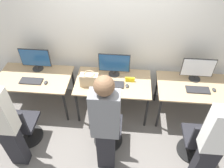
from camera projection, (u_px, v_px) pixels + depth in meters
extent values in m
plane|color=slate|center=(111.00, 125.00, 3.94)|extent=(20.00, 20.00, 0.00)
cube|color=silver|center=(116.00, 31.00, 3.64)|extent=(12.00, 0.05, 2.80)
cube|color=tan|center=(34.00, 78.00, 3.83)|extent=(1.29, 0.75, 0.02)
cylinder|color=black|center=(0.00, 103.00, 3.88)|extent=(0.04, 0.04, 0.69)
cylinder|color=black|center=(65.00, 107.00, 3.80)|extent=(0.04, 0.04, 0.69)
cylinder|color=black|center=(15.00, 79.00, 4.35)|extent=(0.04, 0.04, 0.69)
cylinder|color=black|center=(74.00, 82.00, 4.27)|extent=(0.04, 0.04, 0.69)
cylinder|color=#2D2D2D|center=(38.00, 69.00, 3.99)|extent=(0.20, 0.20, 0.01)
cylinder|color=#2D2D2D|center=(38.00, 67.00, 3.96)|extent=(0.04, 0.04, 0.07)
cube|color=#2D2D2D|center=(35.00, 58.00, 3.83)|extent=(0.54, 0.01, 0.35)
cube|color=navy|center=(35.00, 58.00, 3.83)|extent=(0.52, 0.01, 0.33)
cube|color=#262628|center=(31.00, 81.00, 3.73)|extent=(0.38, 0.17, 0.02)
ellipsoid|color=#333333|center=(46.00, 82.00, 3.70)|extent=(0.06, 0.09, 0.03)
cylinder|color=black|center=(29.00, 136.00, 3.75)|extent=(0.48, 0.48, 0.03)
cylinder|color=black|center=(26.00, 129.00, 3.62)|extent=(0.04, 0.04, 0.36)
cube|color=#232328|center=(23.00, 122.00, 3.48)|extent=(0.44, 0.44, 0.05)
cube|color=#232328|center=(13.00, 122.00, 3.17)|extent=(0.40, 0.04, 0.44)
cube|color=#232328|center=(15.00, 145.00, 3.18)|extent=(0.25, 0.16, 0.81)
cube|color=tan|center=(113.00, 82.00, 3.74)|extent=(1.29, 0.75, 0.02)
cylinder|color=black|center=(77.00, 108.00, 3.79)|extent=(0.04, 0.04, 0.69)
cylinder|color=black|center=(146.00, 113.00, 3.71)|extent=(0.04, 0.04, 0.69)
cylinder|color=black|center=(84.00, 83.00, 4.26)|extent=(0.04, 0.04, 0.69)
cylinder|color=black|center=(145.00, 87.00, 4.18)|extent=(0.04, 0.04, 0.69)
cylinder|color=#2D2D2D|center=(114.00, 74.00, 3.88)|extent=(0.20, 0.20, 0.01)
cylinder|color=#2D2D2D|center=(114.00, 72.00, 3.85)|extent=(0.04, 0.04, 0.07)
cube|color=#2D2D2D|center=(114.00, 63.00, 3.72)|extent=(0.54, 0.01, 0.35)
cube|color=navy|center=(114.00, 63.00, 3.71)|extent=(0.52, 0.01, 0.33)
cube|color=#262628|center=(113.00, 84.00, 3.67)|extent=(0.38, 0.17, 0.02)
ellipsoid|color=#333333|center=(127.00, 86.00, 3.63)|extent=(0.06, 0.09, 0.03)
cylinder|color=black|center=(108.00, 139.00, 3.70)|extent=(0.48, 0.48, 0.03)
cylinder|color=black|center=(108.00, 133.00, 3.57)|extent=(0.04, 0.04, 0.36)
cube|color=#232328|center=(108.00, 125.00, 3.43)|extent=(0.44, 0.44, 0.05)
cube|color=#232328|center=(106.00, 126.00, 3.12)|extent=(0.40, 0.04, 0.44)
cube|color=#232328|center=(106.00, 149.00, 3.13)|extent=(0.25, 0.16, 0.82)
cube|color=slate|center=(105.00, 115.00, 2.61)|extent=(0.36, 0.20, 0.71)
sphere|color=brown|center=(104.00, 86.00, 2.29)|extent=(0.23, 0.23, 0.23)
cube|color=tan|center=(196.00, 87.00, 3.65)|extent=(1.29, 0.75, 0.02)
cylinder|color=black|center=(159.00, 113.00, 3.69)|extent=(0.04, 0.04, 0.69)
cylinder|color=black|center=(156.00, 87.00, 4.17)|extent=(0.04, 0.04, 0.69)
cylinder|color=black|center=(220.00, 91.00, 4.09)|extent=(0.04, 0.04, 0.69)
cylinder|color=#2D2D2D|center=(194.00, 79.00, 3.78)|extent=(0.20, 0.20, 0.01)
cylinder|color=#2D2D2D|center=(195.00, 77.00, 3.75)|extent=(0.04, 0.04, 0.07)
cube|color=#2D2D2D|center=(198.00, 68.00, 3.62)|extent=(0.54, 0.01, 0.35)
cube|color=silver|center=(198.00, 68.00, 3.62)|extent=(0.52, 0.01, 0.33)
cube|color=#262628|center=(198.00, 90.00, 3.57)|extent=(0.38, 0.17, 0.02)
ellipsoid|color=#333333|center=(214.00, 90.00, 3.56)|extent=(0.06, 0.09, 0.03)
cylinder|color=black|center=(192.00, 150.00, 3.55)|extent=(0.48, 0.48, 0.03)
cylinder|color=black|center=(195.00, 144.00, 3.42)|extent=(0.04, 0.04, 0.36)
cube|color=#232328|center=(198.00, 136.00, 3.28)|extent=(0.44, 0.44, 0.05)
cube|color=#232328|center=(206.00, 139.00, 2.97)|extent=(0.40, 0.04, 0.44)
cube|color=#232328|center=(203.00, 163.00, 2.98)|extent=(0.25, 0.16, 0.79)
cube|color=white|center=(222.00, 131.00, 2.48)|extent=(0.36, 0.20, 0.69)
cube|color=tan|center=(89.00, 80.00, 3.60)|extent=(0.30, 0.14, 0.22)
torus|color=tan|center=(89.00, 74.00, 3.51)|extent=(0.18, 0.18, 0.01)
cube|color=yellow|center=(130.00, 79.00, 3.72)|extent=(0.16, 0.03, 0.08)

